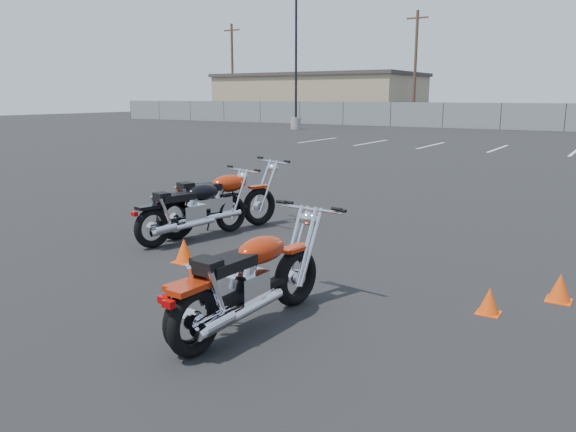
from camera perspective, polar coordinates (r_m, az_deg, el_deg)
The scene contains 14 objects.
ground at distance 7.48m, azimuth -3.75°, elevation -5.53°, with size 120.00×120.00×0.00m, color black.
motorcycle_front_red at distance 9.47m, azimuth -6.99°, elevation 1.51°, with size 1.28×2.37×1.18m.
motorcycle_second_black at distance 9.06m, azimuth -9.58°, elevation 0.65°, with size 1.00×2.19×1.08m.
motorcycle_third_red at distance 5.53m, azimuth -3.95°, elevation -6.53°, with size 0.86×2.23×1.09m.
motorcycle_rear_red at distance 5.58m, azimuth -3.92°, elevation -6.40°, with size 0.85×2.21×1.08m.
training_cone_near at distance 7.03m, azimuth 25.90°, elevation -6.54°, with size 0.27×0.27×0.32m.
training_cone_far at distance 6.36m, azimuth 19.77°, elevation -8.09°, with size 0.24×0.24×0.29m.
training_cone_extra at distance 7.91m, azimuth -10.50°, elevation -3.47°, with size 0.28×0.28×0.34m.
light_pole_west at distance 39.30m, azimuth 0.81°, elevation 13.15°, with size 0.80×0.70×11.18m.
chainlink_fence at distance 41.02m, azimuth 26.34°, elevation 8.97°, with size 80.06×0.06×1.80m.
tan_building_west at distance 54.48m, azimuth 3.21°, elevation 11.98°, with size 18.40×10.40×4.30m.
utility_pole_a at distance 56.38m, azimuth -5.67°, elevation 14.51°, with size 1.80×0.24×9.00m.
utility_pole_b at distance 48.61m, azimuth 12.81°, elevation 14.68°, with size 1.80×0.24×9.00m.
parking_line_stripes at distance 26.73m, azimuth 17.41°, elevation 6.71°, with size 15.12×4.00×0.01m.
Camera 1 is at (4.17, -5.78, 2.26)m, focal length 35.00 mm.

